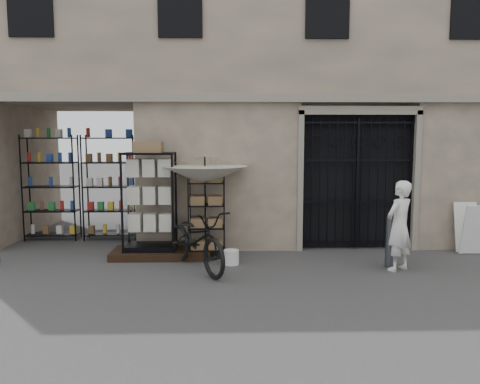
{
  "coord_description": "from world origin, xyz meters",
  "views": [
    {
      "loc": [
        -1.03,
        -7.86,
        2.41
      ],
      "look_at": [
        -0.8,
        1.4,
        1.35
      ],
      "focal_mm": 35.0,
      "sensor_mm": 36.0,
      "label": 1
    }
  ],
  "objects_px": {
    "wire_rack": "(207,218)",
    "bicycle": "(197,269)",
    "white_bucket": "(231,257)",
    "shopkeeper": "(397,270)",
    "steel_bollard": "(390,243)",
    "easel_sign": "(470,228)",
    "display_cabinet": "(150,207)",
    "market_umbrella": "(205,170)"
  },
  "relations": [
    {
      "from": "market_umbrella",
      "to": "shopkeeper",
      "type": "height_order",
      "value": "market_umbrella"
    },
    {
      "from": "white_bucket",
      "to": "easel_sign",
      "type": "height_order",
      "value": "easel_sign"
    },
    {
      "from": "market_umbrella",
      "to": "easel_sign",
      "type": "height_order",
      "value": "market_umbrella"
    },
    {
      "from": "market_umbrella",
      "to": "easel_sign",
      "type": "distance_m",
      "value": 5.68
    },
    {
      "from": "wire_rack",
      "to": "shopkeeper",
      "type": "bearing_deg",
      "value": -32.77
    },
    {
      "from": "wire_rack",
      "to": "shopkeeper",
      "type": "relative_size",
      "value": 0.98
    },
    {
      "from": "easel_sign",
      "to": "market_umbrella",
      "type": "bearing_deg",
      "value": 179.93
    },
    {
      "from": "steel_bollard",
      "to": "shopkeeper",
      "type": "relative_size",
      "value": 0.55
    },
    {
      "from": "wire_rack",
      "to": "shopkeeper",
      "type": "distance_m",
      "value": 3.81
    },
    {
      "from": "display_cabinet",
      "to": "easel_sign",
      "type": "bearing_deg",
      "value": -23.91
    },
    {
      "from": "steel_bollard",
      "to": "wire_rack",
      "type": "bearing_deg",
      "value": 165.0
    },
    {
      "from": "display_cabinet",
      "to": "shopkeeper",
      "type": "xyz_separation_m",
      "value": [
        4.7,
        -1.09,
        -1.04
      ]
    },
    {
      "from": "wire_rack",
      "to": "bicycle",
      "type": "xyz_separation_m",
      "value": [
        -0.15,
        -0.97,
        -0.79
      ]
    },
    {
      "from": "wire_rack",
      "to": "steel_bollard",
      "type": "bearing_deg",
      "value": -30.34
    },
    {
      "from": "bicycle",
      "to": "easel_sign",
      "type": "distance_m",
      "value": 5.78
    },
    {
      "from": "market_umbrella",
      "to": "easel_sign",
      "type": "relative_size",
      "value": 2.36
    },
    {
      "from": "white_bucket",
      "to": "shopkeeper",
      "type": "bearing_deg",
      "value": -8.65
    },
    {
      "from": "steel_bollard",
      "to": "easel_sign",
      "type": "relative_size",
      "value": 0.87
    },
    {
      "from": "market_umbrella",
      "to": "wire_rack",
      "type": "bearing_deg",
      "value": 26.26
    },
    {
      "from": "market_umbrella",
      "to": "shopkeeper",
      "type": "xyz_separation_m",
      "value": [
        3.59,
        -1.1,
        -1.77
      ]
    },
    {
      "from": "market_umbrella",
      "to": "white_bucket",
      "type": "bearing_deg",
      "value": -50.43
    },
    {
      "from": "shopkeeper",
      "to": "white_bucket",
      "type": "bearing_deg",
      "value": -43.9
    },
    {
      "from": "display_cabinet",
      "to": "steel_bollard",
      "type": "distance_m",
      "value": 4.74
    },
    {
      "from": "display_cabinet",
      "to": "bicycle",
      "type": "relative_size",
      "value": 1.0
    },
    {
      "from": "bicycle",
      "to": "steel_bollard",
      "type": "distance_m",
      "value": 3.64
    },
    {
      "from": "display_cabinet",
      "to": "wire_rack",
      "type": "xyz_separation_m",
      "value": [
        1.15,
        0.02,
        -0.25
      ]
    },
    {
      "from": "wire_rack",
      "to": "market_umbrella",
      "type": "height_order",
      "value": "market_umbrella"
    },
    {
      "from": "market_umbrella",
      "to": "bicycle",
      "type": "bearing_deg",
      "value": -97.05
    },
    {
      "from": "white_bucket",
      "to": "bicycle",
      "type": "relative_size",
      "value": 0.14
    },
    {
      "from": "display_cabinet",
      "to": "steel_bollard",
      "type": "height_order",
      "value": "display_cabinet"
    },
    {
      "from": "display_cabinet",
      "to": "steel_bollard",
      "type": "bearing_deg",
      "value": -35.87
    },
    {
      "from": "wire_rack",
      "to": "bicycle",
      "type": "relative_size",
      "value": 0.75
    },
    {
      "from": "wire_rack",
      "to": "easel_sign",
      "type": "xyz_separation_m",
      "value": [
        5.51,
        0.08,
        -0.25
      ]
    },
    {
      "from": "shopkeeper",
      "to": "steel_bollard",
      "type": "bearing_deg",
      "value": -99.5
    },
    {
      "from": "display_cabinet",
      "to": "white_bucket",
      "type": "xyz_separation_m",
      "value": [
        1.64,
        -0.63,
        -0.9
      ]
    },
    {
      "from": "display_cabinet",
      "to": "steel_bollard",
      "type": "xyz_separation_m",
      "value": [
        4.61,
        -0.9,
        -0.58
      ]
    },
    {
      "from": "wire_rack",
      "to": "market_umbrella",
      "type": "distance_m",
      "value": 0.98
    },
    {
      "from": "market_umbrella",
      "to": "bicycle",
      "type": "distance_m",
      "value": 2.01
    },
    {
      "from": "white_bucket",
      "to": "steel_bollard",
      "type": "relative_size",
      "value": 0.32
    },
    {
      "from": "bicycle",
      "to": "white_bucket",
      "type": "bearing_deg",
      "value": -3.74
    },
    {
      "from": "white_bucket",
      "to": "shopkeeper",
      "type": "distance_m",
      "value": 3.1
    },
    {
      "from": "bicycle",
      "to": "display_cabinet",
      "type": "bearing_deg",
      "value": 106.79
    }
  ]
}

